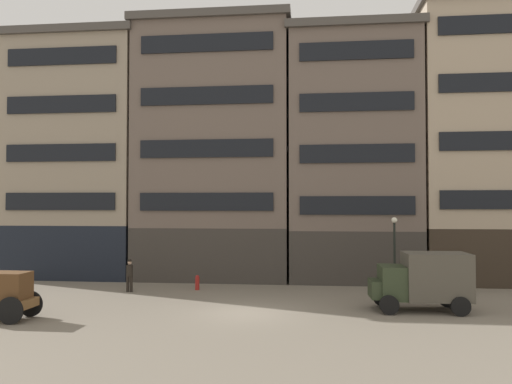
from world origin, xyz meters
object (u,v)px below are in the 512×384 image
(pedestrian_officer, at_px, (130,274))
(streetlamp_curbside, at_px, (394,244))
(delivery_truck_far, at_px, (423,279))
(fire_hydrant_curbside, at_px, (197,282))

(pedestrian_officer, height_order, streetlamp_curbside, streetlamp_curbside)
(delivery_truck_far, xyz_separation_m, pedestrian_officer, (-14.97, 3.36, -0.44))
(delivery_truck_far, distance_m, streetlamp_curbside, 4.68)
(delivery_truck_far, height_order, pedestrian_officer, delivery_truck_far)
(streetlamp_curbside, bearing_deg, pedestrian_officer, -175.59)
(delivery_truck_far, relative_size, fire_hydrant_curbside, 5.28)
(pedestrian_officer, bearing_deg, streetlamp_curbside, 4.41)
(pedestrian_officer, relative_size, streetlamp_curbside, 0.44)
(pedestrian_officer, bearing_deg, delivery_truck_far, -12.66)
(pedestrian_officer, xyz_separation_m, fire_hydrant_curbside, (3.58, 1.01, -0.55))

